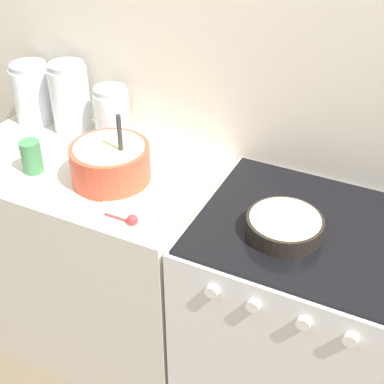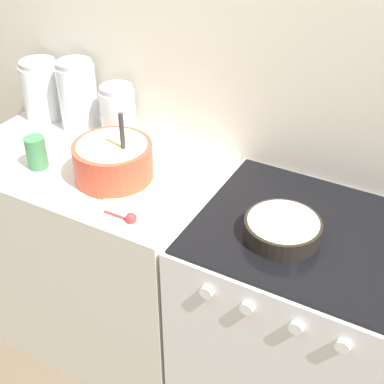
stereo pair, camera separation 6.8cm
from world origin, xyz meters
TOP-DOWN VIEW (x-y plane):
  - wall_back at (0.00, 0.63)m, footprint 4.92×0.05m
  - countertop_cabinet at (-0.48, 0.30)m, footprint 0.96×0.60m
  - stove at (0.37, 0.30)m, footprint 0.72×0.62m
  - mixing_bowl at (-0.32, 0.26)m, footprint 0.27×0.27m
  - baking_pan at (0.30, 0.23)m, footprint 0.23×0.23m
  - storage_jar_left at (-0.85, 0.50)m, footprint 0.16×0.16m
  - storage_jar_middle at (-0.66, 0.50)m, footprint 0.15×0.15m
  - storage_jar_right at (-0.47, 0.50)m, footprint 0.13×0.13m
  - tin_can at (-0.60, 0.18)m, footprint 0.07×0.07m
  - recipe_page at (-0.19, 0.18)m, footprint 0.24×0.30m
  - measuring_spoon at (-0.14, 0.07)m, footprint 0.12×0.04m

SIDE VIEW (x-z plane):
  - stove at x=0.37m, z-range 0.00..0.91m
  - countertop_cabinet at x=-0.48m, z-range 0.00..0.91m
  - recipe_page at x=-0.19m, z-range 0.91..0.91m
  - measuring_spoon at x=-0.14m, z-range 0.91..0.94m
  - baking_pan at x=0.30m, z-range 0.91..0.97m
  - tin_can at x=-0.60m, z-range 0.91..1.03m
  - mixing_bowl at x=-0.32m, z-range 0.85..1.11m
  - storage_jar_right at x=-0.47m, z-range 0.89..1.11m
  - storage_jar_left at x=-0.85m, z-range 0.89..1.13m
  - storage_jar_middle at x=-0.66m, z-range 0.89..1.16m
  - wall_back at x=0.00m, z-range 0.00..2.40m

